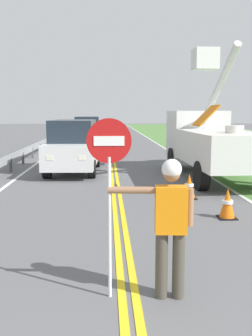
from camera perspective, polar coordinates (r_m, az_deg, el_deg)
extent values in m
cube|color=yellow|center=(21.32, -2.39, 1.94)|extent=(0.11, 110.00, 0.01)
cube|color=yellow|center=(21.32, -1.91, 1.94)|extent=(0.11, 110.00, 0.01)
cube|color=silver|center=(21.67, 7.42, 1.98)|extent=(0.12, 110.00, 0.01)
cube|color=silver|center=(21.58, -11.76, 1.85)|extent=(0.12, 110.00, 0.01)
cylinder|color=#474238|center=(5.09, 7.91, -14.32)|extent=(0.16, 0.16, 0.88)
cylinder|color=#474238|center=(5.07, 5.37, -14.37)|extent=(0.16, 0.16, 0.88)
cube|color=orange|center=(4.85, 6.79, -6.24)|extent=(0.42, 0.27, 0.60)
cylinder|color=#996B4C|center=(4.77, 0.84, -3.35)|extent=(0.60, 0.13, 0.09)
cylinder|color=#996B4C|center=(4.87, 9.63, -5.87)|extent=(0.09, 0.09, 0.48)
sphere|color=#996B4C|center=(4.75, 6.89, -0.75)|extent=(0.22, 0.22, 0.22)
sphere|color=white|center=(4.74, 6.90, -0.15)|extent=(0.25, 0.25, 0.25)
cylinder|color=silver|center=(4.90, -2.49, -9.12)|extent=(0.04, 0.04, 1.85)
cylinder|color=#B71414|center=(4.69, -2.58, 4.11)|extent=(0.56, 0.03, 0.56)
cube|color=white|center=(4.67, -2.57, 4.09)|extent=(0.38, 0.01, 0.12)
cube|color=silver|center=(13.12, 14.51, 2.92)|extent=(2.45, 4.67, 1.10)
cube|color=silver|center=(16.39, 10.58, 4.96)|extent=(2.27, 2.17, 2.00)
cube|color=#1E2833|center=(17.37, 9.71, 6.16)|extent=(1.98, 0.12, 0.90)
cylinder|color=silver|center=(12.21, 16.04, 5.63)|extent=(0.56, 0.56, 0.24)
cylinder|color=silver|center=(13.84, 13.73, 11.59)|extent=(0.35, 3.57, 2.63)
cube|color=white|center=(15.58, 11.83, 15.76)|extent=(0.93, 0.93, 0.80)
cube|color=orange|center=(10.99, 11.95, 7.75)|extent=(0.62, 0.82, 0.59)
cylinder|color=black|center=(16.04, 7.12, 1.38)|extent=(0.35, 0.93, 0.92)
cylinder|color=black|center=(16.59, 14.10, 1.42)|extent=(0.35, 0.93, 0.92)
cylinder|color=black|center=(11.92, 11.33, -1.13)|extent=(0.35, 0.93, 0.92)
cube|color=silver|center=(15.38, -7.87, 2.34)|extent=(2.00, 4.66, 0.92)
cube|color=#1E2833|center=(15.31, -7.93, 5.62)|extent=(1.72, 2.91, 0.84)
cube|color=#EAEACC|center=(13.06, -6.66, 1.52)|extent=(0.24, 0.07, 0.16)
cube|color=#EAEACC|center=(13.21, -11.43, 1.49)|extent=(0.24, 0.07, 0.16)
cylinder|color=black|center=(13.95, -5.18, -0.13)|extent=(0.30, 0.69, 0.68)
cylinder|color=black|center=(14.16, -11.81, -0.15)|extent=(0.30, 0.69, 0.68)
cylinder|color=black|center=(16.77, -4.47, 1.31)|extent=(0.30, 0.69, 0.68)
cylinder|color=black|center=(16.95, -10.01, 1.28)|extent=(0.30, 0.69, 0.68)
cube|color=#4C5156|center=(27.14, -5.91, 4.97)|extent=(2.05, 4.68, 0.92)
cube|color=#1E2833|center=(27.10, -5.94, 6.83)|extent=(1.75, 2.93, 0.84)
cube|color=#EAEACC|center=(24.86, -4.66, 4.79)|extent=(0.24, 0.07, 0.16)
cube|color=#EAEACC|center=(24.87, -7.21, 4.75)|extent=(0.24, 0.07, 0.16)
cylinder|color=black|center=(25.76, -4.08, 3.79)|extent=(0.31, 0.69, 0.68)
cylinder|color=black|center=(25.77, -7.74, 3.73)|extent=(0.31, 0.69, 0.68)
cylinder|color=black|center=(28.60, -4.24, 4.24)|extent=(0.31, 0.69, 0.68)
cylinder|color=black|center=(28.61, -7.53, 4.19)|extent=(0.31, 0.69, 0.68)
cone|color=orange|center=(8.94, 15.05, -5.16)|extent=(0.36, 0.36, 0.70)
cylinder|color=white|center=(8.93, 15.06, -4.94)|extent=(0.25, 0.25, 0.08)
cube|color=black|center=(9.02, 14.97, -7.23)|extent=(0.40, 0.40, 0.03)
cone|color=orange|center=(10.73, 9.50, -2.73)|extent=(0.36, 0.36, 0.70)
cylinder|color=white|center=(10.73, 9.51, -2.55)|extent=(0.25, 0.25, 0.08)
cube|color=black|center=(10.80, 9.46, -4.48)|extent=(0.40, 0.40, 0.03)
cube|color=#9EA0A3|center=(17.18, -16.11, 1.88)|extent=(0.06, 32.00, 0.32)
cube|color=#4C4C51|center=(16.11, -16.99, 0.45)|extent=(0.10, 0.10, 0.55)
cube|color=#4C4C51|center=(18.32, -15.27, 1.43)|extent=(0.10, 0.10, 0.55)
cube|color=#4C4C51|center=(20.54, -13.92, 2.21)|extent=(0.10, 0.10, 0.55)
cube|color=#4C4C51|center=(22.78, -12.83, 2.83)|extent=(0.10, 0.10, 0.55)
cube|color=#4C4C51|center=(25.02, -11.94, 3.34)|extent=(0.10, 0.10, 0.55)
cube|color=#4C4C51|center=(27.27, -11.20, 3.77)|extent=(0.10, 0.10, 0.55)
cube|color=#4C4C51|center=(29.53, -10.56, 4.13)|extent=(0.10, 0.10, 0.55)
cube|color=#4C4C51|center=(31.79, -10.02, 4.43)|extent=(0.10, 0.10, 0.55)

